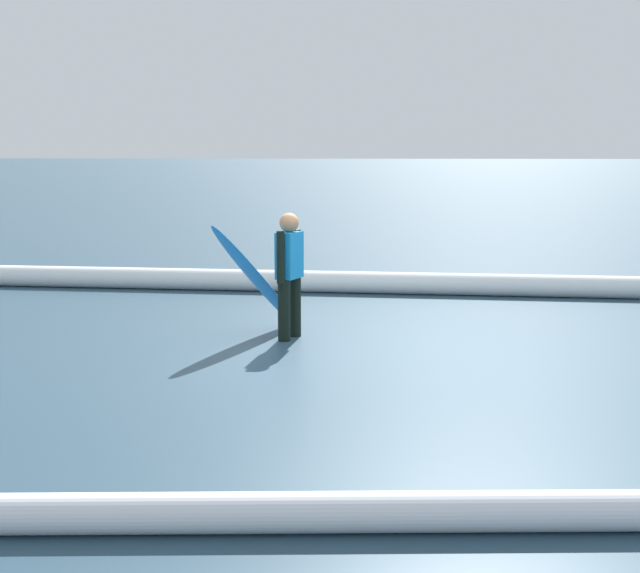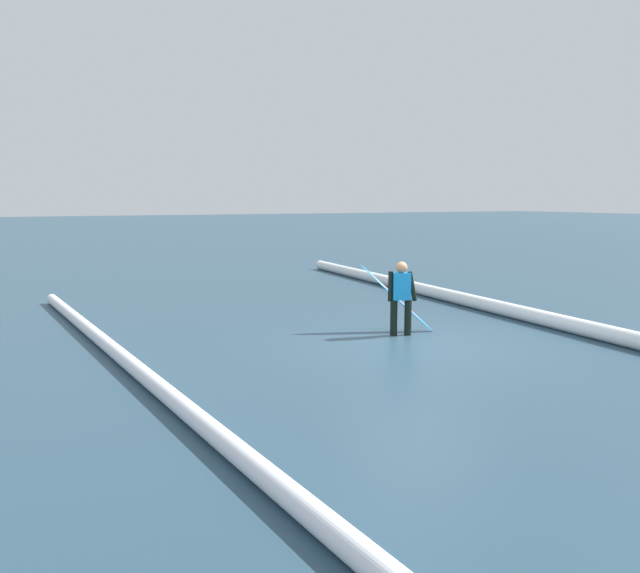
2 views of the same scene
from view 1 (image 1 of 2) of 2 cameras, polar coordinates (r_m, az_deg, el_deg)
name	(u,v)px [view 1 (image 1 of 2)]	position (r m, az deg, el deg)	size (l,w,h in m)	color
ground_plane	(361,344)	(10.27, 2.55, -3.58)	(194.72, 194.72, 0.00)	#284456
surfer	(289,269)	(10.40, -1.92, 1.12)	(0.31, 0.56, 1.44)	black
surfboard	(256,278)	(10.61, -3.99, 0.51)	(1.04, 1.39, 1.37)	#268CE5
wave_crest_foreground	(276,281)	(13.76, -2.77, 0.36)	(0.32, 0.32, 22.16)	white
wave_crest_midground	(211,513)	(5.51, -6.81, -13.80)	(0.24, 0.24, 14.56)	white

